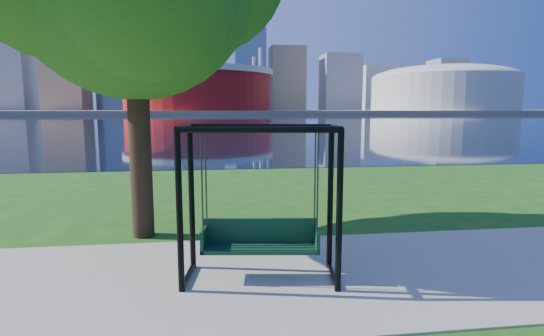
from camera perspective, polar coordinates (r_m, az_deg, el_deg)
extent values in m
plane|color=#1E5114|center=(7.59, 1.31, -12.92)|extent=(900.00, 900.00, 0.00)
cube|color=#9E937F|center=(7.13, 1.95, -14.22)|extent=(120.00, 4.00, 0.03)
cube|color=black|center=(109.05, -7.10, 6.44)|extent=(900.00, 180.00, 0.02)
cube|color=#937F60|center=(313.01, -7.50, 7.54)|extent=(900.00, 228.00, 2.00)
cylinder|color=maroon|center=(242.39, -9.90, 10.24)|extent=(80.00, 80.00, 22.00)
cylinder|color=silver|center=(242.98, -9.95, 12.48)|extent=(83.00, 83.00, 3.00)
cylinder|color=silver|center=(262.56, -2.43, 11.25)|extent=(2.00, 2.00, 32.00)
cylinder|color=silver|center=(264.78, -17.03, 10.89)|extent=(2.00, 2.00, 32.00)
cylinder|color=silver|center=(227.41, -18.59, 11.37)|extent=(2.00, 2.00, 32.00)
cylinder|color=silver|center=(224.82, -1.52, 11.82)|extent=(2.00, 2.00, 32.00)
cylinder|color=beige|center=(277.81, 22.00, 9.27)|extent=(84.00, 84.00, 20.00)
ellipsoid|color=beige|center=(278.26, 22.10, 11.12)|extent=(84.00, 84.00, 15.12)
cube|color=gray|center=(347.42, -31.91, 11.75)|extent=(28.00, 28.00, 62.00)
cube|color=#998466|center=(325.44, -26.18, 14.78)|extent=(26.00, 26.00, 88.00)
cube|color=slate|center=(342.29, -19.91, 15.32)|extent=(30.00, 24.00, 95.00)
cube|color=gray|center=(316.40, -15.12, 14.06)|extent=(24.00, 24.00, 72.00)
cube|color=silver|center=(344.37, -9.37, 14.37)|extent=(32.00, 28.00, 80.00)
cube|color=slate|center=(319.34, -3.00, 12.99)|extent=(22.00, 22.00, 58.00)
cube|color=#998466|center=(337.52, 1.99, 11.87)|extent=(26.00, 26.00, 48.00)
cube|color=gray|center=(336.66, 9.14, 11.28)|extent=(28.00, 24.00, 42.00)
cube|color=silver|center=(373.15, 13.99, 10.35)|extent=(30.00, 26.00, 36.00)
cube|color=gray|center=(376.75, 22.35, 10.27)|extent=(24.00, 24.00, 40.00)
cube|color=#998466|center=(410.28, 26.17, 9.26)|extent=(26.00, 26.00, 32.00)
cylinder|color=black|center=(6.29, -12.33, -5.99)|extent=(0.11, 0.11, 2.42)
cylinder|color=black|center=(6.23, 9.04, -6.05)|extent=(0.11, 0.11, 2.42)
cylinder|color=black|center=(7.20, -10.76, -4.20)|extent=(0.11, 0.11, 2.42)
cylinder|color=black|center=(7.14, 7.84, -4.22)|extent=(0.11, 0.11, 2.42)
cylinder|color=black|center=(5.98, -1.75, 5.18)|extent=(2.30, 0.40, 0.09)
cylinder|color=black|center=(6.92, -1.53, 5.55)|extent=(2.30, 0.40, 0.09)
cylinder|color=black|center=(6.58, -11.78, 5.27)|extent=(0.22, 0.95, 0.09)
cylinder|color=black|center=(7.08, -11.23, -13.94)|extent=(0.20, 0.95, 0.08)
cylinder|color=black|center=(6.52, 8.61, 5.32)|extent=(0.22, 0.95, 0.09)
cylinder|color=black|center=(7.02, 8.21, -14.05)|extent=(0.20, 0.95, 0.08)
cube|color=black|center=(6.80, -1.57, -10.74)|extent=(1.88, 0.71, 0.06)
cube|color=black|center=(6.93, -1.53, -8.39)|extent=(1.83, 0.29, 0.40)
cube|color=black|center=(6.84, -9.13, -9.45)|extent=(0.11, 0.48, 0.36)
cube|color=black|center=(6.79, 6.04, -9.51)|extent=(0.11, 0.48, 0.36)
cylinder|color=#333338|center=(6.43, -9.40, -2.04)|extent=(0.03, 0.03, 1.52)
cylinder|color=#333338|center=(6.38, 6.16, -2.05)|extent=(0.03, 0.03, 1.52)
cylinder|color=#333338|center=(6.81, -8.88, -1.47)|extent=(0.03, 0.03, 1.52)
cylinder|color=#333338|center=(6.76, 5.80, -1.48)|extent=(0.03, 0.03, 1.52)
cylinder|color=black|center=(9.25, -17.39, 4.82)|extent=(0.45, 0.45, 4.52)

